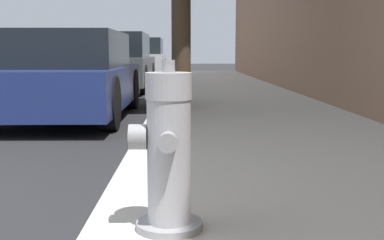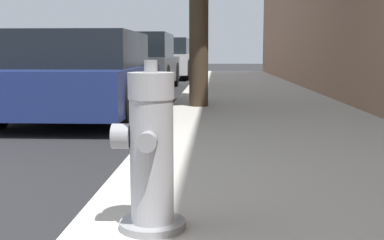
{
  "view_description": "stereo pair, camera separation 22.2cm",
  "coord_description": "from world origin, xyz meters",
  "px_view_note": "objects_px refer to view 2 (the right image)",
  "views": [
    {
      "loc": [
        2.48,
        -1.84,
        0.94
      ],
      "look_at": [
        2.53,
        1.51,
        0.47
      ],
      "focal_mm": 45.0,
      "sensor_mm": 36.0,
      "label": 1
    },
    {
      "loc": [
        2.7,
        -1.84,
        0.94
      ],
      "look_at": [
        2.53,
        1.51,
        0.47
      ],
      "focal_mm": 45.0,
      "sensor_mm": 36.0,
      "label": 2
    }
  ],
  "objects_px": {
    "fire_hydrant": "(151,154)",
    "parked_car_near": "(83,76)",
    "parked_car_far": "(166,59)",
    "parked_car_mid": "(138,63)"
  },
  "relations": [
    {
      "from": "parked_car_near",
      "to": "parked_car_mid",
      "type": "distance_m",
      "value": 5.24
    },
    {
      "from": "fire_hydrant",
      "to": "parked_car_near",
      "type": "relative_size",
      "value": 0.2
    },
    {
      "from": "parked_car_near",
      "to": "parked_car_far",
      "type": "height_order",
      "value": "parked_car_far"
    },
    {
      "from": "fire_hydrant",
      "to": "parked_car_near",
      "type": "height_order",
      "value": "parked_car_near"
    },
    {
      "from": "parked_car_near",
      "to": "parked_car_mid",
      "type": "height_order",
      "value": "parked_car_mid"
    },
    {
      "from": "parked_car_far",
      "to": "fire_hydrant",
      "type": "bearing_deg",
      "value": -84.35
    },
    {
      "from": "parked_car_mid",
      "to": "parked_car_far",
      "type": "xyz_separation_m",
      "value": [
        0.15,
        5.43,
        0.02
      ]
    },
    {
      "from": "parked_car_near",
      "to": "parked_car_far",
      "type": "relative_size",
      "value": 1.0
    },
    {
      "from": "fire_hydrant",
      "to": "parked_car_mid",
      "type": "bearing_deg",
      "value": 99.53
    },
    {
      "from": "parked_car_mid",
      "to": "fire_hydrant",
      "type": "bearing_deg",
      "value": -80.47
    }
  ]
}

